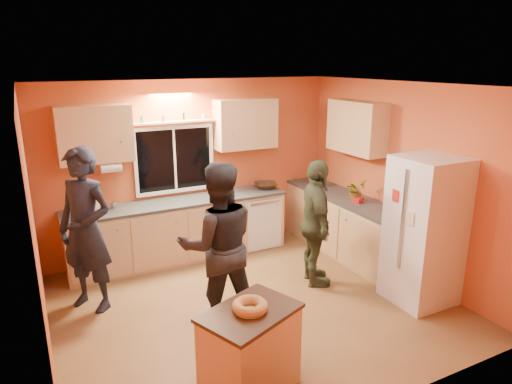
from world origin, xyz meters
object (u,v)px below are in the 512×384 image
refrigerator (424,231)px  island (250,351)px  person_center (218,245)px  person_right (316,224)px  person_left (86,230)px

refrigerator → island: size_ratio=1.83×
island → person_center: person_center is taller
refrigerator → island: (-2.59, -0.53, -0.49)m
island → person_center: size_ratio=0.53×
refrigerator → person_right: 1.31m
person_left → person_right: person_left is taller
refrigerator → person_right: (-0.91, 0.94, -0.06)m
refrigerator → person_center: (-2.38, 0.66, 0.02)m
person_left → person_center: bearing=10.1°
person_right → person_center: bearing=121.2°
island → refrigerator: bearing=-10.3°
person_right → person_left: bearing=95.8°
refrigerator → island: 2.68m
refrigerator → person_right: size_ratio=1.08×
refrigerator → person_center: 2.47m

